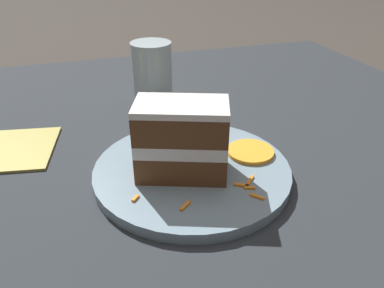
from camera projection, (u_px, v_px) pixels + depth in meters
ground_plane at (212, 170)px, 0.59m from camera, size 6.00×6.00×0.00m
dining_table at (212, 163)px, 0.58m from camera, size 1.08×1.13×0.03m
plate at (192, 171)px, 0.53m from camera, size 0.27×0.27×0.02m
cake_slice at (182, 139)px, 0.48m from camera, size 0.13×0.10×0.10m
cream_dollop at (159, 122)px, 0.59m from camera, size 0.05×0.05×0.05m
orange_garnish at (250, 152)px, 0.55m from camera, size 0.07×0.07×0.01m
carrot_shreds_scatter at (222, 184)px, 0.48m from camera, size 0.16×0.17×0.00m
drinking_glass at (152, 77)px, 0.74m from camera, size 0.08×0.08×0.12m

